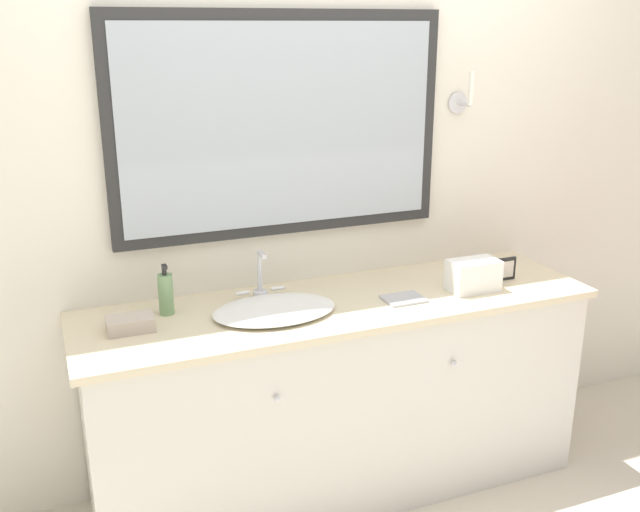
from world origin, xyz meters
TOP-DOWN VIEW (x-y plane):
  - wall_back at (-0.01, 0.66)m, footprint 8.00×0.18m
  - vanity_counter at (0.00, 0.33)m, footprint 2.10×0.60m
  - sink_basin at (-0.28, 0.31)m, footprint 0.48×0.38m
  - soap_bottle at (-0.67, 0.46)m, footprint 0.06×0.06m
  - appliance_box at (0.56, 0.24)m, footprint 0.21×0.12m
  - picture_frame at (0.77, 0.29)m, footprint 0.09×0.01m
  - hand_towel_near_sink at (-0.82, 0.35)m, footprint 0.17×0.11m
  - metal_tray at (0.24, 0.25)m, footprint 0.16×0.13m

SIDE VIEW (x-z plane):
  - vanity_counter at x=0.00m, z-range 0.00..0.86m
  - metal_tray at x=0.24m, z-range 0.86..0.87m
  - sink_basin at x=-0.28m, z-range 0.78..0.99m
  - hand_towel_near_sink at x=-0.82m, z-range 0.86..0.92m
  - picture_frame at x=0.77m, z-range 0.86..0.96m
  - appliance_box at x=0.56m, z-range 0.86..0.99m
  - soap_bottle at x=-0.67m, z-range 0.85..1.05m
  - wall_back at x=-0.01m, z-range 0.01..2.56m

